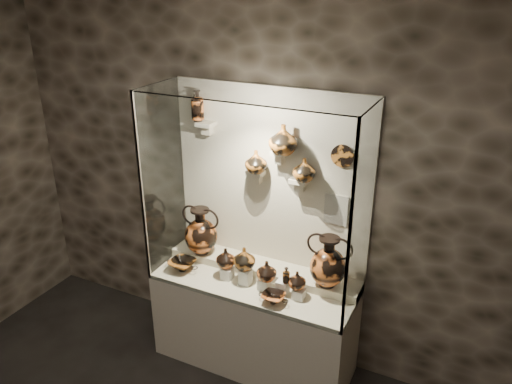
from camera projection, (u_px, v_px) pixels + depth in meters
wall_back at (271, 183)px, 4.09m from camera, size 5.00×0.02×3.20m
plinth at (254, 324)px, 4.30m from camera, size 1.70×0.60×0.80m
front_tier at (254, 283)px, 4.14m from camera, size 1.68×0.58×0.03m
rear_tier at (263, 269)px, 4.27m from camera, size 1.70×0.25×0.10m
back_panel at (271, 183)px, 4.09m from camera, size 1.70×0.03×1.60m
glass_front at (235, 212)px, 3.58m from camera, size 1.70×0.01×1.60m
glass_left at (163, 179)px, 4.17m from camera, size 0.01×0.60×1.60m
glass_right at (362, 218)px, 3.49m from camera, size 0.01×0.60×1.60m
glass_top at (253, 94)px, 3.51m from camera, size 1.70×0.60×0.01m
frame_post_left at (142, 191)px, 3.92m from camera, size 0.02×0.02×1.60m
frame_post_right at (349, 236)px, 3.25m from camera, size 0.02×0.02×1.60m
pedestal_a at (228, 273)px, 4.16m from camera, size 0.09×0.09×0.10m
pedestal_b at (246, 277)px, 4.09m from camera, size 0.09×0.09×0.13m
pedestal_c at (264, 284)px, 4.03m from camera, size 0.09×0.09×0.09m
pedestal_d at (283, 287)px, 3.96m from camera, size 0.09×0.09×0.12m
pedestal_e at (299, 294)px, 3.91m from camera, size 0.09×0.09×0.08m
bracket_ul at (206, 124)px, 4.07m from camera, size 0.14×0.12×0.04m
bracket_ca at (256, 173)px, 4.02m from camera, size 0.14×0.12×0.04m
bracket_cb at (279, 153)px, 3.87m from camera, size 0.10×0.12×0.04m
bracket_cc at (300, 180)px, 3.87m from camera, size 0.14×0.12×0.04m
amphora_left at (201, 231)px, 4.34m from camera, size 0.39×0.39×0.43m
amphora_right at (328, 262)px, 3.88m from camera, size 0.44×0.44×0.43m
jug_a at (226, 258)px, 4.13m from camera, size 0.21×0.21×0.17m
jug_b at (244, 258)px, 4.04m from camera, size 0.21×0.21×0.19m
jug_c at (267, 271)px, 3.96m from camera, size 0.16×0.16×0.17m
jug_e at (297, 280)px, 3.88m from camera, size 0.15×0.15×0.15m
lekythos_small at (286, 274)px, 3.87m from camera, size 0.07×0.07×0.16m
kylix_left at (182, 264)px, 4.28m from camera, size 0.32×0.29×0.11m
kylix_right at (274, 297)px, 3.85m from camera, size 0.29×0.27×0.09m
lekythos_tall at (198, 104)px, 4.03m from camera, size 0.13×0.13×0.28m
ovoid_vase_a at (256, 162)px, 3.94m from camera, size 0.19×0.19×0.19m
ovoid_vase_b at (283, 139)px, 3.74m from camera, size 0.27×0.27×0.23m
ovoid_vase_c at (304, 170)px, 3.78m from camera, size 0.18×0.18×0.18m
wall_plate at (343, 156)px, 3.69m from camera, size 0.17×0.02×0.17m
info_placard at (336, 210)px, 3.89m from camera, size 0.19×0.01×0.25m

